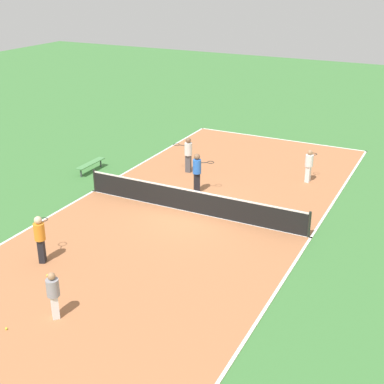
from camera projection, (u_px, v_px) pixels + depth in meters
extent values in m
plane|color=#3D7538|center=(192.00, 212.00, 21.60)|extent=(80.00, 80.00, 0.00)
cube|color=#AD6B42|center=(192.00, 212.00, 21.60)|extent=(9.86, 22.28, 0.02)
cube|color=white|center=(311.00, 237.00, 19.56)|extent=(0.10, 22.28, 0.00)
cube|color=white|center=(94.00, 191.00, 23.62)|extent=(0.10, 22.28, 0.00)
cube|color=white|center=(279.00, 139.00, 30.71)|extent=(9.86, 0.10, 0.00)
cube|color=white|center=(192.00, 212.00, 21.59)|extent=(9.86, 0.10, 0.00)
cylinder|color=black|center=(309.00, 224.00, 19.41)|extent=(0.10, 0.10, 1.01)
cylinder|color=black|center=(95.00, 181.00, 23.38)|extent=(0.10, 0.10, 1.01)
cube|color=black|center=(192.00, 201.00, 21.40)|extent=(9.56, 0.03, 0.96)
cube|color=white|center=(192.00, 191.00, 21.23)|extent=(9.56, 0.04, 0.06)
cube|color=#4C8C4C|center=(91.00, 163.00, 25.73)|extent=(0.36, 1.88, 0.04)
cylinder|color=#4C4C51|center=(101.00, 163.00, 26.46)|extent=(0.08, 0.08, 0.41)
cylinder|color=#4C4C51|center=(81.00, 173.00, 25.17)|extent=(0.08, 0.08, 0.41)
cube|color=black|center=(42.00, 251.00, 17.78)|extent=(0.29, 0.32, 0.84)
cylinder|color=orange|center=(39.00, 232.00, 17.51)|extent=(0.48, 0.48, 0.59)
sphere|color=beige|center=(38.00, 220.00, 17.34)|extent=(0.25, 0.25, 0.25)
cylinder|color=#262626|center=(41.00, 223.00, 17.74)|extent=(0.15, 0.26, 0.03)
torus|color=black|center=(43.00, 220.00, 18.00)|extent=(0.41, 0.41, 0.02)
cube|color=white|center=(55.00, 306.00, 14.98)|extent=(0.32, 0.32, 0.73)
cylinder|color=gray|center=(53.00, 288.00, 14.74)|extent=(0.51, 0.51, 0.51)
sphere|color=#A87A56|center=(51.00, 276.00, 14.59)|extent=(0.22, 0.22, 0.22)
cube|color=black|center=(197.00, 183.00, 23.32)|extent=(0.32, 0.31, 0.89)
cylinder|color=blue|center=(197.00, 166.00, 23.02)|extent=(0.50, 0.50, 0.62)
sphere|color=brown|center=(197.00, 157.00, 22.85)|extent=(0.27, 0.27, 0.27)
cylinder|color=#262626|center=(204.00, 163.00, 23.01)|extent=(0.24, 0.19, 0.03)
torus|color=black|center=(211.00, 162.00, 23.05)|extent=(0.42, 0.42, 0.02)
cube|color=white|center=(308.00, 174.00, 24.45)|extent=(0.22, 0.26, 0.77)
cylinder|color=white|center=(309.00, 161.00, 24.19)|extent=(0.38, 0.38, 0.54)
sphere|color=#A87A56|center=(310.00, 152.00, 24.04)|extent=(0.23, 0.23, 0.23)
cylinder|color=#262626|center=(312.00, 156.00, 24.40)|extent=(0.05, 0.28, 0.03)
torus|color=black|center=(314.00, 154.00, 24.62)|extent=(0.32, 0.32, 0.02)
cube|color=#4C4C51|center=(188.00, 164.00, 25.63)|extent=(0.27, 0.23, 0.86)
cylinder|color=silver|center=(188.00, 149.00, 25.34)|extent=(0.40, 0.40, 0.60)
sphere|color=brown|center=(188.00, 140.00, 25.18)|extent=(0.26, 0.26, 0.26)
cylinder|color=#262626|center=(182.00, 145.00, 25.39)|extent=(0.28, 0.06, 0.03)
torus|color=black|center=(177.00, 145.00, 25.48)|extent=(0.33, 0.33, 0.02)
sphere|color=#CCE033|center=(47.00, 275.00, 17.11)|extent=(0.07, 0.07, 0.07)
sphere|color=#CCE033|center=(6.00, 329.00, 14.59)|extent=(0.07, 0.07, 0.07)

